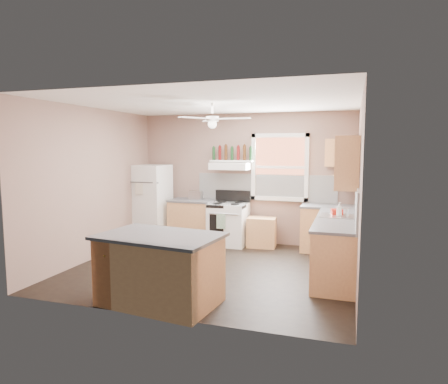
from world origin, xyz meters
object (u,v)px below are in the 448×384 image
(toaster, at_px, (196,195))
(stove, at_px, (229,224))
(refrigerator, at_px, (152,203))
(island, at_px, (160,271))
(cart, at_px, (262,233))

(toaster, distance_m, stove, 0.93)
(stove, bearing_deg, refrigerator, -176.52)
(refrigerator, distance_m, toaster, 1.00)
(toaster, xyz_separation_m, island, (0.83, -3.30, -0.56))
(island, bearing_deg, refrigerator, 126.48)
(refrigerator, xyz_separation_m, cart, (2.41, 0.09, -0.53))
(cart, bearing_deg, toaster, 174.44)
(refrigerator, relative_size, toaster, 5.81)
(refrigerator, height_order, stove, refrigerator)
(stove, bearing_deg, cart, 2.67)
(toaster, bearing_deg, island, -73.71)
(refrigerator, relative_size, island, 1.13)
(stove, bearing_deg, toaster, 176.43)
(toaster, bearing_deg, refrigerator, -170.03)
(refrigerator, relative_size, cart, 2.90)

